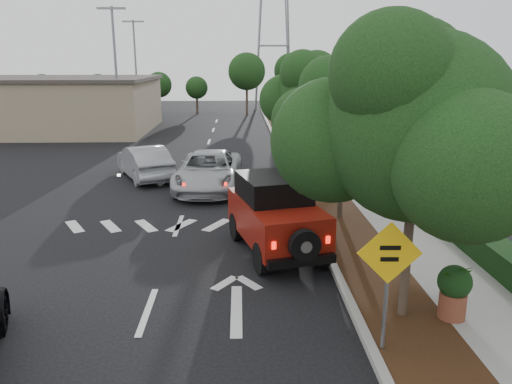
{
  "coord_description": "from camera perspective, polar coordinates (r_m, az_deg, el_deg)",
  "views": [
    {
      "loc": [
        2.1,
        -10.19,
        5.45
      ],
      "look_at": [
        2.54,
        3.0,
        1.95
      ],
      "focal_mm": 35.0,
      "sensor_mm": 36.0,
      "label": 1
    }
  ],
  "objects": [
    {
      "name": "ground",
      "position": [
        11.74,
        -12.32,
        -13.19
      ],
      "size": [
        120.0,
        120.0,
        0.0
      ],
      "primitive_type": "plane",
      "color": "black",
      "rests_on": "ground"
    },
    {
      "name": "curb",
      "position": [
        22.96,
        4.39,
        1.26
      ],
      "size": [
        0.2,
        70.0,
        0.15
      ],
      "primitive_type": "cube",
      "color": "#9E9B93",
      "rests_on": "ground"
    },
    {
      "name": "planting_strip",
      "position": [
        23.1,
        6.85,
        1.24
      ],
      "size": [
        1.8,
        70.0,
        0.12
      ],
      "primitive_type": "cube",
      "color": "black",
      "rests_on": "ground"
    },
    {
      "name": "sidewalk",
      "position": [
        23.46,
        11.45,
        1.26
      ],
      "size": [
        2.0,
        70.0,
        0.12
      ],
      "primitive_type": "cube",
      "color": "gray",
      "rests_on": "ground"
    },
    {
      "name": "hedge",
      "position": [
        23.75,
        14.78,
        2.07
      ],
      "size": [
        0.8,
        70.0,
        0.8
      ],
      "primitive_type": "cube",
      "color": "black",
      "rests_on": "ground"
    },
    {
      "name": "commercial_building",
      "position": [
        44.21,
        -26.42,
        8.85
      ],
      "size": [
        22.0,
        12.0,
        4.0
      ],
      "primitive_type": "cube",
      "color": "gray",
      "rests_on": "ground"
    },
    {
      "name": "transmission_tower",
      "position": [
        58.57,
        1.94,
        9.5
      ],
      "size": [
        7.0,
        4.0,
        28.0
      ],
      "primitive_type": null,
      "color": "slate",
      "rests_on": "ground"
    },
    {
      "name": "street_tree_near",
      "position": [
        11.65,
        16.28,
        -13.7
      ],
      "size": [
        3.8,
        3.8,
        5.92
      ],
      "primitive_type": null,
      "color": "black",
      "rests_on": "ground"
    },
    {
      "name": "street_tree_mid",
      "position": [
        17.9,
        9.47,
        -3.1
      ],
      "size": [
        3.2,
        3.2,
        5.32
      ],
      "primitive_type": null,
      "color": "black",
      "rests_on": "ground"
    },
    {
      "name": "street_tree_far",
      "position": [
        24.07,
        6.5,
        1.66
      ],
      "size": [
        3.4,
        3.4,
        5.62
      ],
      "primitive_type": null,
      "color": "black",
      "rests_on": "ground"
    },
    {
      "name": "light_pole_a",
      "position": [
        37.59,
        -15.21,
        5.99
      ],
      "size": [
        2.0,
        0.22,
        9.0
      ],
      "primitive_type": null,
      "color": "slate",
      "rests_on": "ground"
    },
    {
      "name": "light_pole_b",
      "position": [
        49.43,
        -13.24,
        8.13
      ],
      "size": [
        2.0,
        0.22,
        9.0
      ],
      "primitive_type": null,
      "color": "slate",
      "rests_on": "ground"
    },
    {
      "name": "red_jeep",
      "position": [
        14.56,
        2.06,
        -2.44
      ],
      "size": [
        2.84,
        4.54,
        2.22
      ],
      "rotation": [
        0.0,
        0.0,
        0.25
      ],
      "color": "black",
      "rests_on": "ground"
    },
    {
      "name": "silver_suv_ahead",
      "position": [
        21.74,
        -5.42,
        2.43
      ],
      "size": [
        2.95,
        5.89,
        1.6
      ],
      "primitive_type": "imported",
      "rotation": [
        0.0,
        0.0,
        -0.05
      ],
      "color": "#ADB0B5",
      "rests_on": "ground"
    },
    {
      "name": "silver_sedan_oncoming",
      "position": [
        24.23,
        -12.64,
        3.38
      ],
      "size": [
        3.51,
        5.01,
        1.57
      ],
      "primitive_type": "imported",
      "rotation": [
        0.0,
        0.0,
        3.58
      ],
      "color": "#96989D",
      "rests_on": "ground"
    },
    {
      "name": "parked_suv",
      "position": [
        38.72,
        -18.98,
        7.07
      ],
      "size": [
        4.73,
        3.44,
        1.5
      ],
      "primitive_type": "imported",
      "rotation": [
        0.0,
        0.0,
        2.0
      ],
      "color": "#97999E",
      "rests_on": "ground"
    },
    {
      "name": "speed_hump_sign",
      "position": [
        9.52,
        14.88,
        -8.51
      ],
      "size": [
        1.19,
        0.11,
        2.54
      ],
      "rotation": [
        0.0,
        0.0,
        -0.03
      ],
      "color": "slate",
      "rests_on": "ground"
    },
    {
      "name": "terracotta_planter",
      "position": [
        11.47,
        21.72,
        -10.0
      ],
      "size": [
        0.71,
        0.71,
        1.24
      ],
      "rotation": [
        0.0,
        0.0,
        0.02
      ],
      "color": "brown",
      "rests_on": "ground"
    }
  ]
}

